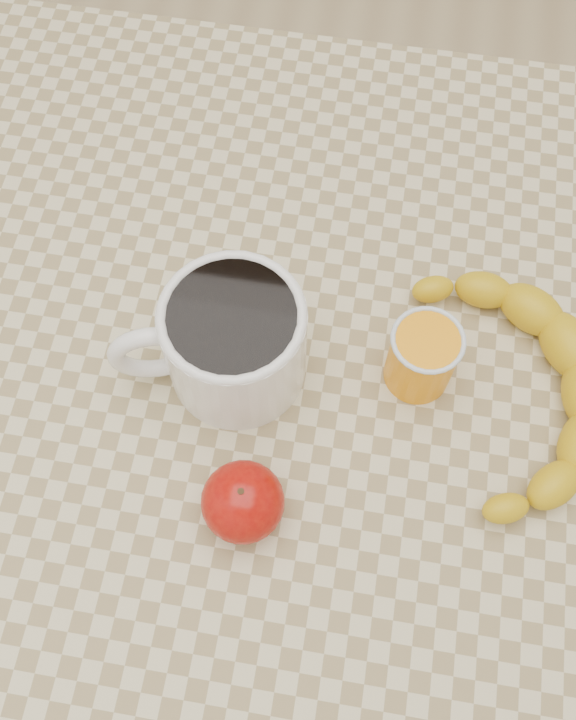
% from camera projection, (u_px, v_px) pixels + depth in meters
% --- Properties ---
extents(ground, '(3.00, 3.00, 0.00)m').
position_uv_depth(ground, '(288.00, 547.00, 1.39)').
color(ground, tan).
rests_on(ground, ground).
extents(table, '(0.80, 0.80, 0.75)m').
position_uv_depth(table, '(288.00, 405.00, 0.78)').
color(table, beige).
rests_on(table, ground).
extents(coffee_mug, '(0.18, 0.15, 0.10)m').
position_uv_depth(coffee_mug, '(231.00, 340.00, 0.66)').
color(coffee_mug, white).
rests_on(coffee_mug, table).
extents(orange_juice_glass, '(0.06, 0.06, 0.07)m').
position_uv_depth(orange_juice_glass, '(422.00, 357.00, 0.67)').
color(orange_juice_glass, '#FF9408').
rests_on(orange_juice_glass, table).
extents(apple, '(0.07, 0.07, 0.06)m').
position_uv_depth(apple, '(243.00, 502.00, 0.62)').
color(apple, '#8B0504').
rests_on(apple, table).
extents(banana, '(0.30, 0.35, 0.04)m').
position_uv_depth(banana, '(518.00, 388.00, 0.67)').
color(banana, gold).
rests_on(banana, table).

